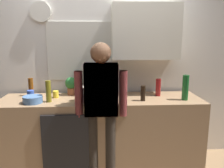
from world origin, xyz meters
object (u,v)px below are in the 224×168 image
at_px(mixing_bowl, 33,99).
at_px(person_at_sink, 101,103).
at_px(coffee_maker, 107,86).
at_px(bottle_red_vinegar, 158,87).
at_px(person_guest, 101,103).
at_px(cup_white_mug, 124,90).
at_px(bottle_green_wine, 185,88).
at_px(bottle_clear_soda, 93,84).
at_px(cup_yellow_cup, 56,94).
at_px(bottle_amber_beer, 31,87).
at_px(bottle_dark_sauce, 143,93).
at_px(potted_plant, 71,85).
at_px(bottle_olive_oil, 48,91).
at_px(storage_canister, 83,94).
at_px(cup_blue_mug, 31,94).

relative_size(mixing_bowl, person_at_sink, 0.14).
relative_size(coffee_maker, bottle_red_vinegar, 1.50).
bearing_deg(person_guest, bottle_red_vinegar, -115.29).
relative_size(cup_white_mug, person_guest, 0.06).
bearing_deg(bottle_green_wine, bottle_clear_soda, 164.16).
bearing_deg(cup_yellow_cup, mixing_bowl, -135.18).
height_order(bottle_amber_beer, bottle_dark_sauce, bottle_amber_beer).
distance_m(bottle_clear_soda, potted_plant, 0.29).
bearing_deg(cup_white_mug, bottle_clear_soda, -173.48).
xyz_separation_m(mixing_bowl, person_at_sink, (0.77, -0.15, -0.01)).
distance_m(bottle_green_wine, bottle_olive_oil, 1.60).
bearing_deg(cup_yellow_cup, bottle_dark_sauce, -10.77).
bearing_deg(bottle_dark_sauce, coffee_maker, 161.30).
bearing_deg(bottle_red_vinegar, person_guest, -151.94).
height_order(bottle_dark_sauce, person_at_sink, person_at_sink).
xyz_separation_m(bottle_green_wine, storage_canister, (-1.21, 0.02, -0.06)).
xyz_separation_m(bottle_olive_oil, mixing_bowl, (-0.18, -0.03, -0.09)).
distance_m(bottle_olive_oil, bottle_clear_soda, 0.59).
bearing_deg(bottle_red_vinegar, cup_white_mug, 160.57).
height_order(cup_yellow_cup, storage_canister, storage_canister).
distance_m(mixing_bowl, potted_plant, 0.54).
distance_m(cup_blue_mug, mixing_bowl, 0.21).
relative_size(bottle_clear_soda, cup_white_mug, 2.95).
height_order(bottle_red_vinegar, person_at_sink, person_at_sink).
bearing_deg(person_guest, person_at_sink, -0.00).
xyz_separation_m(bottle_clear_soda, person_at_sink, (0.09, -0.49, -0.11)).
bearing_deg(coffee_maker, bottle_clear_soda, 134.24).
distance_m(potted_plant, storage_canister, 0.36).
bearing_deg(cup_yellow_cup, cup_blue_mug, -176.46).
relative_size(bottle_red_vinegar, potted_plant, 0.96).
bearing_deg(coffee_maker, person_at_sink, -104.26).
height_order(cup_white_mug, mixing_bowl, cup_white_mug).
bearing_deg(storage_canister, mixing_bowl, -175.78).
xyz_separation_m(bottle_olive_oil, cup_blue_mug, (-0.25, 0.17, -0.08)).
relative_size(bottle_green_wine, bottle_olive_oil, 1.20).
distance_m(bottle_green_wine, person_guest, 1.02).
relative_size(cup_white_mug, storage_canister, 0.56).
distance_m(bottle_green_wine, bottle_clear_soda, 1.13).
height_order(bottle_dark_sauce, bottle_olive_oil, bottle_olive_oil).
distance_m(bottle_red_vinegar, mixing_bowl, 1.52).
distance_m(bottle_clear_soda, cup_white_mug, 0.42).
relative_size(cup_white_mug, person_at_sink, 0.06).
height_order(bottle_amber_beer, bottle_red_vinegar, bottle_amber_beer).
distance_m(cup_white_mug, potted_plant, 0.70).
bearing_deg(bottle_olive_oil, potted_plant, 56.13).
distance_m(bottle_green_wine, cup_yellow_cup, 1.57).
height_order(bottle_green_wine, potted_plant, bottle_green_wine).
height_order(bottle_olive_oil, person_guest, person_guest).
bearing_deg(bottle_clear_soda, coffee_maker, -45.76).
relative_size(coffee_maker, bottle_dark_sauce, 1.83).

